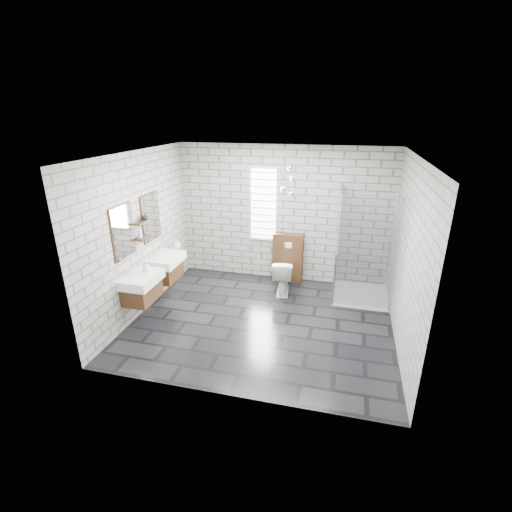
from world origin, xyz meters
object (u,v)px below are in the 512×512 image
at_px(vanity_right, 164,260).
at_px(toilet, 283,276).
at_px(cistern_panel, 288,257).
at_px(shower_enclosure, 357,274).
at_px(vanity_left, 140,280).

relative_size(vanity_right, toilet, 2.32).
bearing_deg(vanity_right, cistern_panel, 33.01).
height_order(shower_enclosure, toilet, shower_enclosure).
height_order(cistern_panel, toilet, cistern_panel).
relative_size(vanity_left, shower_enclosure, 0.77).
bearing_deg(vanity_right, shower_enclosure, 13.38).
relative_size(vanity_left, vanity_right, 1.00).
bearing_deg(toilet, vanity_right, 14.68).
bearing_deg(vanity_left, shower_enclosure, 26.03).
distance_m(cistern_panel, toilet, 0.58).
distance_m(vanity_right, shower_enclosure, 3.51).
distance_m(vanity_left, cistern_panel, 3.00).
bearing_deg(vanity_right, toilet, 20.69).
relative_size(cistern_panel, shower_enclosure, 0.49).
xyz_separation_m(vanity_left, cistern_panel, (2.04, 2.18, -0.26)).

